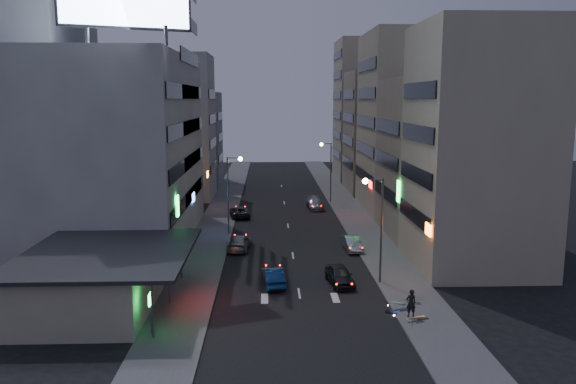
{
  "coord_description": "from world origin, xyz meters",
  "views": [
    {
      "loc": [
        -2.24,
        -34.84,
        13.92
      ],
      "look_at": [
        -0.36,
        16.32,
        5.42
      ],
      "focal_mm": 35.0,
      "sensor_mm": 36.0,
      "label": 1
    }
  ],
  "objects_px": {
    "parked_car_right_near": "(340,275)",
    "road_car_silver": "(239,243)",
    "parked_car_right_mid": "(352,243)",
    "parked_car_right_far": "(315,203)",
    "scooter_black_a": "(421,312)",
    "parked_car_left": "(240,212)",
    "scooter_blue": "(405,299)",
    "road_car_blue": "(273,277)",
    "person": "(411,303)",
    "scooter_silver_b": "(407,296)",
    "scooter_silver_a": "(425,307)",
    "scooter_black_b": "(421,296)"
  },
  "relations": [
    {
      "from": "road_car_silver",
      "to": "scooter_black_b",
      "type": "bearing_deg",
      "value": 137.75
    },
    {
      "from": "road_car_silver",
      "to": "parked_car_right_near",
      "type": "bearing_deg",
      "value": 134.33
    },
    {
      "from": "person",
      "to": "parked_car_right_far",
      "type": "bearing_deg",
      "value": -93.53
    },
    {
      "from": "parked_car_right_mid",
      "to": "scooter_blue",
      "type": "relative_size",
      "value": 2.1
    },
    {
      "from": "scooter_silver_a",
      "to": "road_car_silver",
      "type": "bearing_deg",
      "value": 21.74
    },
    {
      "from": "person",
      "to": "scooter_black_a",
      "type": "height_order",
      "value": "person"
    },
    {
      "from": "parked_car_right_near",
      "to": "road_car_silver",
      "type": "distance_m",
      "value": 13.05
    },
    {
      "from": "person",
      "to": "scooter_silver_a",
      "type": "bearing_deg",
      "value": 174.59
    },
    {
      "from": "scooter_silver_a",
      "to": "scooter_black_b",
      "type": "bearing_deg",
      "value": -25.42
    },
    {
      "from": "parked_car_left",
      "to": "road_car_silver",
      "type": "relative_size",
      "value": 1.0
    },
    {
      "from": "scooter_black_a",
      "to": "scooter_blue",
      "type": "bearing_deg",
      "value": -7.27
    },
    {
      "from": "scooter_black_a",
      "to": "parked_car_right_mid",
      "type": "bearing_deg",
      "value": -14.71
    },
    {
      "from": "parked_car_right_far",
      "to": "scooter_blue",
      "type": "distance_m",
      "value": 35.19
    },
    {
      "from": "parked_car_left",
      "to": "scooter_silver_b",
      "type": "xyz_separation_m",
      "value": [
        12.82,
        -29.39,
        -0.03
      ]
    },
    {
      "from": "scooter_blue",
      "to": "parked_car_right_mid",
      "type": "bearing_deg",
      "value": -19.34
    },
    {
      "from": "parked_car_left",
      "to": "scooter_blue",
      "type": "xyz_separation_m",
      "value": [
        12.48,
        -30.21,
        0.05
      ]
    },
    {
      "from": "scooter_black_a",
      "to": "scooter_black_b",
      "type": "height_order",
      "value": "scooter_black_a"
    },
    {
      "from": "parked_car_right_mid",
      "to": "scooter_silver_a",
      "type": "relative_size",
      "value": 1.95
    },
    {
      "from": "road_car_silver",
      "to": "scooter_black_a",
      "type": "xyz_separation_m",
      "value": [
        12.31,
        -17.63,
        -0.05
      ]
    },
    {
      "from": "parked_car_right_mid",
      "to": "scooter_black_b",
      "type": "relative_size",
      "value": 2.47
    },
    {
      "from": "parked_car_right_mid",
      "to": "scooter_silver_a",
      "type": "bearing_deg",
      "value": -85.74
    },
    {
      "from": "parked_car_right_mid",
      "to": "scooter_blue",
      "type": "distance_m",
      "value": 14.97
    },
    {
      "from": "parked_car_right_near",
      "to": "road_car_silver",
      "type": "xyz_separation_m",
      "value": [
        -8.13,
        10.21,
        -0.03
      ]
    },
    {
      "from": "person",
      "to": "scooter_blue",
      "type": "distance_m",
      "value": 1.58
    },
    {
      "from": "scooter_silver_a",
      "to": "parked_car_left",
      "type": "bearing_deg",
      "value": 7.88
    },
    {
      "from": "parked_car_right_far",
      "to": "scooter_black_b",
      "type": "distance_m",
      "value": 34.46
    },
    {
      "from": "scooter_silver_a",
      "to": "scooter_black_a",
      "type": "bearing_deg",
      "value": 130.29
    },
    {
      "from": "parked_car_right_near",
      "to": "scooter_blue",
      "type": "bearing_deg",
      "value": -62.53
    },
    {
      "from": "scooter_black_a",
      "to": "scooter_black_b",
      "type": "relative_size",
      "value": 1.03
    },
    {
      "from": "scooter_silver_a",
      "to": "parked_car_right_mid",
      "type": "bearing_deg",
      "value": -7.39
    },
    {
      "from": "parked_car_right_far",
      "to": "road_car_silver",
      "type": "bearing_deg",
      "value": -117.82
    },
    {
      "from": "parked_car_left",
      "to": "scooter_black_a",
      "type": "relative_size",
      "value": 2.82
    },
    {
      "from": "parked_car_left",
      "to": "parked_car_right_far",
      "type": "distance_m",
      "value": 10.62
    },
    {
      "from": "road_car_silver",
      "to": "scooter_blue",
      "type": "bearing_deg",
      "value": 133.07
    },
    {
      "from": "road_car_blue",
      "to": "road_car_silver",
      "type": "distance_m",
      "value": 10.74
    },
    {
      "from": "parked_car_left",
      "to": "parked_car_right_far",
      "type": "bearing_deg",
      "value": -160.27
    },
    {
      "from": "parked_car_right_near",
      "to": "parked_car_left",
      "type": "distance_m",
      "value": 26.4
    },
    {
      "from": "scooter_blue",
      "to": "scooter_silver_a",
      "type": "bearing_deg",
      "value": -172.91
    },
    {
      "from": "parked_car_left",
      "to": "parked_car_right_far",
      "type": "xyz_separation_m",
      "value": [
        9.45,
        4.85,
        0.05
      ]
    },
    {
      "from": "parked_car_left",
      "to": "road_car_blue",
      "type": "distance_m",
      "value": 25.25
    },
    {
      "from": "parked_car_right_far",
      "to": "scooter_silver_a",
      "type": "xyz_separation_m",
      "value": [
        3.95,
        -36.56,
        0.05
      ]
    },
    {
      "from": "parked_car_right_mid",
      "to": "scooter_blue",
      "type": "height_order",
      "value": "parked_car_right_mid"
    },
    {
      "from": "scooter_silver_a",
      "to": "scooter_silver_b",
      "type": "bearing_deg",
      "value": -0.93
    },
    {
      "from": "scooter_blue",
      "to": "road_car_silver",
      "type": "bearing_deg",
      "value": 12.98
    },
    {
      "from": "scooter_black_a",
      "to": "parked_car_right_near",
      "type": "bearing_deg",
      "value": 8.71
    },
    {
      "from": "parked_car_right_mid",
      "to": "person",
      "type": "distance_m",
      "value": 16.52
    },
    {
      "from": "scooter_silver_a",
      "to": "scooter_blue",
      "type": "distance_m",
      "value": 1.76
    },
    {
      "from": "parked_car_right_near",
      "to": "parked_car_right_mid",
      "type": "bearing_deg",
      "value": 68.74
    },
    {
      "from": "parked_car_right_near",
      "to": "person",
      "type": "xyz_separation_m",
      "value": [
        3.7,
        -6.87,
        0.31
      ]
    },
    {
      "from": "scooter_black_b",
      "to": "scooter_silver_b",
      "type": "height_order",
      "value": "scooter_silver_b"
    }
  ]
}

